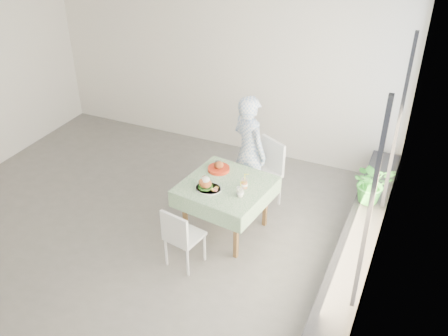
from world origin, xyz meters
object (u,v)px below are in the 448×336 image
at_px(chair_near, 185,247).
at_px(cafe_table, 226,202).
at_px(juice_cup_orange, 244,184).
at_px(chair_far, 261,185).
at_px(diner, 249,152).
at_px(potted_plant, 372,183).
at_px(main_dish, 207,185).

bearing_deg(chair_near, cafe_table, 76.00).
distance_m(cafe_table, juice_cup_orange, 0.42).
relative_size(chair_near, juice_cup_orange, 3.27).
relative_size(chair_far, chair_near, 1.17).
height_order(cafe_table, juice_cup_orange, juice_cup_orange).
xyz_separation_m(chair_far, juice_cup_orange, (0.05, -0.79, 0.50)).
bearing_deg(cafe_table, diner, 88.91).
xyz_separation_m(diner, juice_cup_orange, (0.23, -0.74, -0.03)).
relative_size(cafe_table, potted_plant, 2.10).
bearing_deg(juice_cup_orange, diner, 107.28).
height_order(diner, main_dish, diner).
bearing_deg(chair_far, chair_near, -103.87).
xyz_separation_m(chair_near, potted_plant, (1.88, 1.52, 0.53)).
height_order(chair_near, potted_plant, potted_plant).
height_order(juice_cup_orange, potted_plant, potted_plant).
distance_m(chair_far, chair_near, 1.64).
xyz_separation_m(cafe_table, chair_far, (0.20, 0.80, -0.16)).
bearing_deg(juice_cup_orange, potted_plant, 26.36).
height_order(main_dish, juice_cup_orange, juice_cup_orange).
height_order(chair_near, diner, diner).
bearing_deg(chair_near, main_dish, 87.42).
bearing_deg(potted_plant, diner, 179.27).
relative_size(chair_far, potted_plant, 1.72).
distance_m(chair_near, juice_cup_orange, 1.06).
distance_m(juice_cup_orange, potted_plant, 1.61).
relative_size(chair_near, main_dish, 2.45).
bearing_deg(diner, potted_plant, -150.98).
xyz_separation_m(cafe_table, juice_cup_orange, (0.24, 0.01, 0.34)).
relative_size(cafe_table, chair_far, 1.22).
bearing_deg(main_dish, cafe_table, 50.01).
bearing_deg(juice_cup_orange, chair_far, 93.40).
bearing_deg(potted_plant, chair_near, -141.18).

